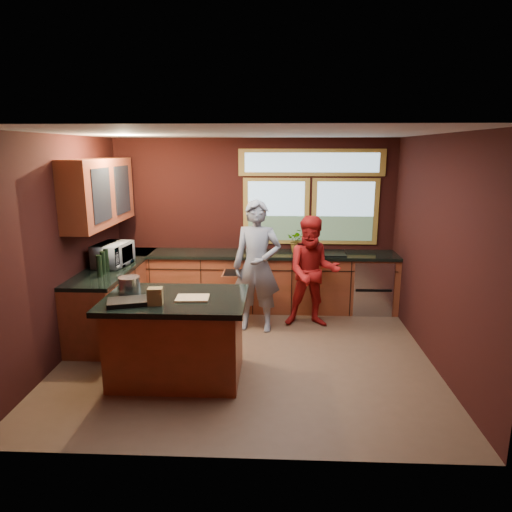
# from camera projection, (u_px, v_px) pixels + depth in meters

# --- Properties ---
(floor) EXTENTS (4.50, 4.50, 0.00)m
(floor) POSITION_uv_depth(u_px,v_px,m) (247.00, 354.00, 5.77)
(floor) COLOR brown
(floor) RESTS_ON ground
(room_shell) EXTENTS (4.52, 4.02, 2.71)m
(room_shell) POSITION_uv_depth(u_px,v_px,m) (200.00, 209.00, 5.69)
(room_shell) COLOR black
(room_shell) RESTS_ON ground
(back_counter) EXTENTS (4.50, 0.64, 0.93)m
(back_counter) POSITION_uv_depth(u_px,v_px,m) (266.00, 281.00, 7.30)
(back_counter) COLOR brown
(back_counter) RESTS_ON floor
(left_counter) EXTENTS (0.64, 2.30, 0.93)m
(left_counter) POSITION_uv_depth(u_px,v_px,m) (116.00, 296.00, 6.57)
(left_counter) COLOR brown
(left_counter) RESTS_ON floor
(island) EXTENTS (1.55, 1.05, 0.95)m
(island) POSITION_uv_depth(u_px,v_px,m) (177.00, 337.00, 5.09)
(island) COLOR brown
(island) RESTS_ON floor
(person_grey) EXTENTS (0.73, 0.54, 1.85)m
(person_grey) POSITION_uv_depth(u_px,v_px,m) (257.00, 266.00, 6.36)
(person_grey) COLOR slate
(person_grey) RESTS_ON floor
(person_red) EXTENTS (0.79, 0.61, 1.62)m
(person_red) POSITION_uv_depth(u_px,v_px,m) (313.00, 272.00, 6.52)
(person_red) COLOR #9F1412
(person_red) RESTS_ON floor
(microwave) EXTENTS (0.46, 0.63, 0.32)m
(microwave) POSITION_uv_depth(u_px,v_px,m) (113.00, 255.00, 6.36)
(microwave) COLOR #999999
(microwave) RESTS_ON left_counter
(potted_plant) EXTENTS (0.35, 0.30, 0.39)m
(potted_plant) POSITION_uv_depth(u_px,v_px,m) (298.00, 240.00, 7.18)
(potted_plant) COLOR #999999
(potted_plant) RESTS_ON back_counter
(paper_towel) EXTENTS (0.12, 0.12, 0.28)m
(paper_towel) POSITION_uv_depth(u_px,v_px,m) (250.00, 244.00, 7.18)
(paper_towel) COLOR white
(paper_towel) RESTS_ON back_counter
(cutting_board) EXTENTS (0.36, 0.27, 0.02)m
(cutting_board) POSITION_uv_depth(u_px,v_px,m) (192.00, 298.00, 4.92)
(cutting_board) COLOR tan
(cutting_board) RESTS_ON island
(stock_pot) EXTENTS (0.24, 0.24, 0.18)m
(stock_pot) POSITION_uv_depth(u_px,v_px,m) (129.00, 285.00, 5.13)
(stock_pot) COLOR #B0AFB4
(stock_pot) RESTS_ON island
(paper_bag) EXTENTS (0.16, 0.14, 0.18)m
(paper_bag) POSITION_uv_depth(u_px,v_px,m) (155.00, 296.00, 4.73)
(paper_bag) COLOR brown
(paper_bag) RESTS_ON island
(black_tray) EXTENTS (0.47, 0.39, 0.05)m
(black_tray) POSITION_uv_depth(u_px,v_px,m) (127.00, 302.00, 4.76)
(black_tray) COLOR black
(black_tray) RESTS_ON island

